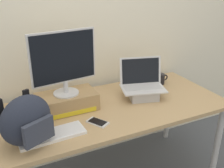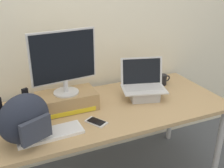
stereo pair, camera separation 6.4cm
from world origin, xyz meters
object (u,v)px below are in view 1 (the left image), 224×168
coffee_mug (160,79)px  cell_phone (98,122)px  desktop_monitor (64,62)px  external_keyboard (52,135)px  toner_box_yellow (67,101)px  open_laptop (142,89)px  messenger_backpack (27,120)px

coffee_mug → cell_phone: (-0.78, -0.38, -0.04)m
desktop_monitor → cell_phone: 0.48m
external_keyboard → coffee_mug: coffee_mug is taller
toner_box_yellow → coffee_mug: 0.91m
desktop_monitor → cell_phone: (0.13, -0.28, -0.37)m
external_keyboard → cell_phone: external_keyboard is taller
open_laptop → coffee_mug: 0.34m
external_keyboard → messenger_backpack: size_ratio=1.12×
messenger_backpack → cell_phone: bearing=-21.3°
external_keyboard → messenger_backpack: 0.20m
desktop_monitor → coffee_mug: bearing=0.0°
messenger_backpack → coffee_mug: size_ratio=3.03×
external_keyboard → cell_phone: (0.32, 0.03, -0.01)m
desktop_monitor → external_keyboard: 0.51m
open_laptop → external_keyboard: bearing=-147.6°
messenger_backpack → cell_phone: messenger_backpack is taller
toner_box_yellow → open_laptop: (0.61, -0.06, 0.00)m
desktop_monitor → external_keyboard: desktop_monitor is taller
open_laptop → cell_phone: open_laptop is taller
open_laptop → cell_phone: bearing=-140.3°
desktop_monitor → coffee_mug: desktop_monitor is taller
desktop_monitor → messenger_backpack: bearing=-143.7°
messenger_backpack → cell_phone: 0.48m
toner_box_yellow → open_laptop: size_ratio=1.10×
toner_box_yellow → desktop_monitor: 0.31m
external_keyboard → desktop_monitor: bearing=55.4°
desktop_monitor → messenger_backpack: (-0.33, -0.30, -0.22)m
external_keyboard → open_laptop: bearing=14.3°
toner_box_yellow → external_keyboard: 0.36m
desktop_monitor → cell_phone: bearing=-72.0°
messenger_backpack → open_laptop: bearing=-10.1°
desktop_monitor → open_laptop: size_ratio=1.21×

